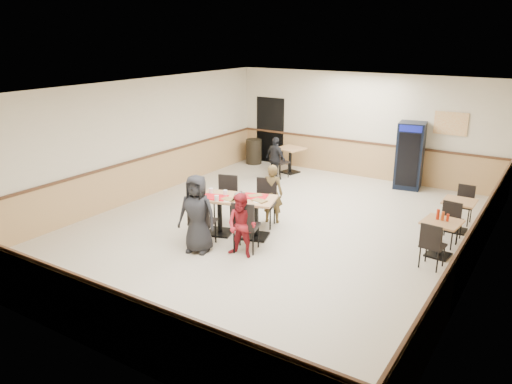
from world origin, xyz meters
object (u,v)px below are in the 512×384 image
Objects in this scene: back_table at (290,156)px; side_table_far at (458,211)px; main_table at (237,210)px; diner_man_opposite at (272,194)px; side_table_near at (441,233)px; pepsi_cooler at (410,156)px; lone_diner at (276,159)px; diner_woman_left at (197,214)px; trash_bin at (254,151)px; diner_woman_right at (242,226)px.

side_table_far is at bearing -22.43° from back_table.
main_table is 1.30× the size of diner_man_opposite.
side_table_near is 1.48m from side_table_far.
pepsi_cooler reaches higher than main_table.
pepsi_cooler reaches higher than side_table_far.
lone_diner is (-1.43, 4.01, 0.07)m from main_table.
pepsi_cooler reaches higher than diner_woman_left.
diner_man_opposite reaches higher than trash_bin.
diner_man_opposite is 5.25m from trash_bin.
side_table_far is (3.83, 2.71, -0.10)m from main_table.
main_table is 1.10m from diner_woman_left.
diner_man_opposite is at bearing 62.10° from main_table.
pepsi_cooler is (2.22, 6.33, 0.13)m from diner_woman_left.
main_table is 4.25m from lone_diner.
main_table is at bearing -60.52° from trash_bin.
lone_diner reaches higher than side_table_near.
trash_bin is at bearing 115.85° from diner_woman_right.
diner_man_opposite reaches higher than main_table.
lone_diner is at bearing -168.00° from pepsi_cooler.
lone_diner is 5.41m from side_table_far.
main_table is 5.09m from back_table.
diner_woman_right is (0.86, 0.26, -0.15)m from diner_woman_left.
diner_woman_right is 1.00× the size of lone_diner.
diner_woman_right is 1.44× the size of back_table.
back_table is 0.48× the size of pepsi_cooler.
diner_woman_left is 5.53m from side_table_far.
diner_man_opposite is 4.16m from back_table.
diner_woman_right is at bearing -147.30° from side_table_near.
main_table is 1.38× the size of lone_diner.
diner_woman_left reaches higher than back_table.
side_table_far is 5.68m from back_table.
diner_woman_right is at bearing -69.89° from back_table.
diner_woman_left is 6.87m from trash_bin.
back_table is at bearing 86.85° from diner_woman_left.
diner_woman_left is 6.71m from pepsi_cooler.
lone_diner is at bearing 152.05° from side_table_near.
back_table is (-1.64, 3.83, -0.15)m from diner_man_opposite.
diner_woman_left is 4.63m from side_table_near.
diner_woman_left reaches higher than diner_woman_right.
diner_man_opposite is 1.07× the size of lone_diner.
diner_woman_right is 3.75m from side_table_near.
pepsi_cooler is at bearing -133.37° from diner_man_opposite.
diner_woman_left is 1.23× the size of lone_diner.
pepsi_cooler is at bearing 113.87° from side_table_near.
side_table_near is 0.92× the size of trash_bin.
pepsi_cooler reaches higher than diner_woman_right.
diner_man_opposite reaches higher than diner_woman_right.
diner_woman_left reaches higher than side_table_near.
lone_diner is at bearing 108.35° from diner_woman_right.
back_table reaches higher than side_table_far.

